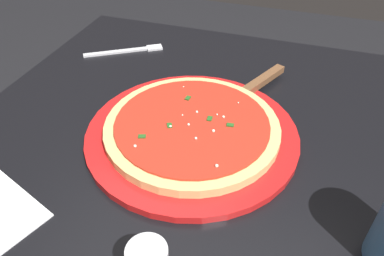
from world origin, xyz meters
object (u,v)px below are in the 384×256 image
serving_plate (192,134)px  pizza_server (251,89)px  fork (129,51)px  pizza (192,127)px

serving_plate → pizza_server: bearing=65.2°
pizza_server → fork: 0.33m
serving_plate → pizza: (0.00, -0.00, 0.02)m
serving_plate → pizza: size_ratio=1.22×
fork → pizza: bearing=-45.8°
serving_plate → fork: size_ratio=2.18×
pizza → pizza_server: pizza is taller
pizza_server → fork: pizza_server is taller
serving_plate → fork: 0.35m
pizza_server → serving_plate: bearing=-114.8°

